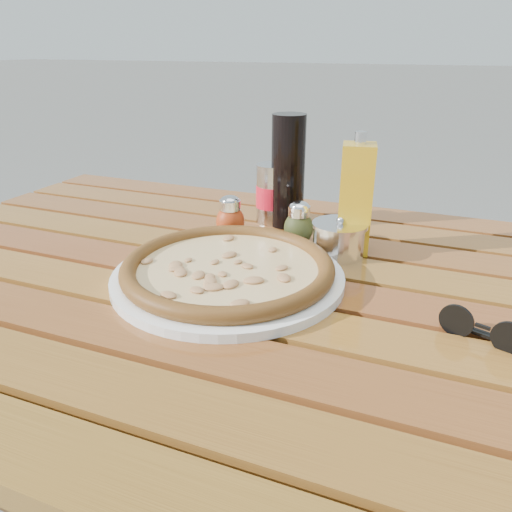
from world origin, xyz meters
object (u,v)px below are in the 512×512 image
at_px(parmesan_tin, 339,239).
at_px(sunglasses, 483,330).
at_px(table, 251,320).
at_px(soda_can, 272,194).
at_px(pepper_shaker, 230,217).
at_px(oregano_shaker, 299,224).
at_px(dark_bottle, 288,171).
at_px(pizza, 228,267).
at_px(plate, 228,276).
at_px(olive_oil_cruet, 356,199).

xyz_separation_m(parmesan_tin, sunglasses, (0.23, -0.20, -0.01)).
relative_size(table, soda_can, 11.67).
relative_size(pepper_shaker, oregano_shaker, 1.00).
bearing_deg(sunglasses, oregano_shaker, 162.48).
xyz_separation_m(dark_bottle, soda_can, (-0.03, 0.01, -0.05)).
bearing_deg(oregano_shaker, dark_bottle, 120.23).
height_order(pizza, soda_can, soda_can).
distance_m(pizza, parmesan_tin, 0.21).
relative_size(dark_bottle, parmesan_tin, 1.75).
distance_m(oregano_shaker, sunglasses, 0.39).
height_order(plate, soda_can, soda_can).
bearing_deg(pizza, parmesan_tin, 50.71).
distance_m(table, oregano_shaker, 0.21).
distance_m(plate, olive_oil_cruet, 0.26).
xyz_separation_m(dark_bottle, sunglasses, (0.36, -0.32, -0.09)).
distance_m(pepper_shaker, dark_bottle, 0.15).
xyz_separation_m(pepper_shaker, sunglasses, (0.44, -0.22, -0.02)).
distance_m(pizza, pepper_shaker, 0.19).
bearing_deg(sunglasses, table, -171.22).
relative_size(oregano_shaker, sunglasses, 0.74).
distance_m(olive_oil_cruet, parmesan_tin, 0.07).
bearing_deg(dark_bottle, parmesan_tin, -41.18).
bearing_deg(pepper_shaker, parmesan_tin, -3.36).
bearing_deg(sunglasses, pizza, -167.04).
distance_m(oregano_shaker, dark_bottle, 0.13).
height_order(plate, pepper_shaker, pepper_shaker).
bearing_deg(dark_bottle, olive_oil_cruet, -30.42).
bearing_deg(sunglasses, soda_can, 159.53).
xyz_separation_m(plate, soda_can, (-0.03, 0.29, 0.05)).
distance_m(table, pepper_shaker, 0.22).
relative_size(olive_oil_cruet, parmesan_tin, 1.67).
bearing_deg(table, parmesan_tin, 53.74).
distance_m(table, pizza, 0.11).
distance_m(pepper_shaker, olive_oil_cruet, 0.24).
height_order(plate, dark_bottle, dark_bottle).
xyz_separation_m(olive_oil_cruet, parmesan_tin, (-0.02, -0.03, -0.07)).
bearing_deg(dark_bottle, sunglasses, -41.46).
height_order(pepper_shaker, sunglasses, pepper_shaker).
bearing_deg(olive_oil_cruet, table, -125.53).
xyz_separation_m(pepper_shaker, parmesan_tin, (0.21, -0.01, -0.01)).
height_order(table, dark_bottle, dark_bottle).
bearing_deg(plate, oregano_shaker, 74.33).
distance_m(table, soda_can, 0.31).
bearing_deg(plate, table, 35.96).
bearing_deg(pepper_shaker, oregano_shaker, 5.92).
relative_size(table, oregano_shaker, 17.07).
bearing_deg(table, pepper_shaker, 124.58).
distance_m(pepper_shaker, sunglasses, 0.49).
xyz_separation_m(soda_can, parmesan_tin, (0.17, -0.12, -0.03)).
relative_size(table, parmesan_tin, 11.16).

